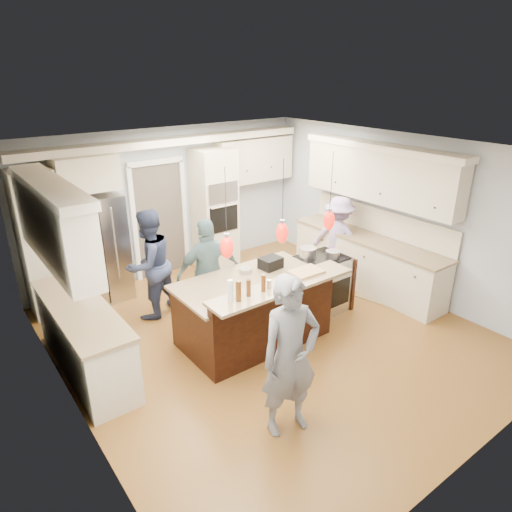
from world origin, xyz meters
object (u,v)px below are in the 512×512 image
Objects in this scene: kitchen_island at (254,309)px; island_range at (321,283)px; person_far_left at (149,265)px; refrigerator at (97,249)px; person_bar_end at (290,357)px.

island_range is at bearing 3.08° from kitchen_island.
island_range is at bearing 129.47° from person_far_left.
island_range is (1.41, 0.08, -0.03)m from kitchen_island.
refrigerator is 1.04× the size of person_far_left.
kitchen_island is 1.21× the size of person_far_left.
person_far_left is (-0.11, 3.15, -0.04)m from person_bar_end.
kitchen_island is 1.16× the size of person_bar_end.
refrigerator is at bearing 116.90° from kitchen_island.
refrigerator is at bearing -84.42° from person_far_left.
refrigerator is at bearing 137.41° from island_range.
refrigerator is 1.00× the size of person_bar_end.
person_bar_end is at bearing 74.25° from person_far_left.
island_range is 0.53× the size of person_far_left.
person_bar_end reaches higher than kitchen_island.
island_range is 2.78m from person_bar_end.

